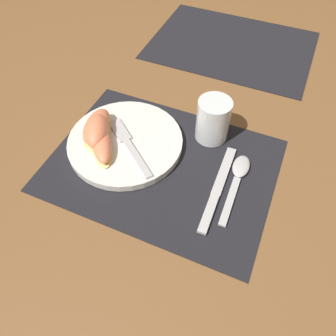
% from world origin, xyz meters
% --- Properties ---
extents(ground_plane, '(3.00, 3.00, 0.00)m').
position_xyz_m(ground_plane, '(0.00, 0.00, 0.00)').
color(ground_plane, brown).
extents(placemat, '(0.45, 0.34, 0.00)m').
position_xyz_m(placemat, '(0.00, 0.00, 0.00)').
color(placemat, black).
rests_on(placemat, ground_plane).
extents(placemat_far, '(0.45, 0.34, 0.00)m').
position_xyz_m(placemat_far, '(0.01, 0.49, 0.00)').
color(placemat_far, black).
rests_on(placemat_far, ground_plane).
extents(plate, '(0.25, 0.25, 0.02)m').
position_xyz_m(plate, '(-0.09, 0.02, 0.01)').
color(plate, white).
rests_on(plate, placemat).
extents(juice_glass, '(0.07, 0.07, 0.10)m').
position_xyz_m(juice_glass, '(0.07, 0.12, 0.05)').
color(juice_glass, silver).
rests_on(juice_glass, placemat).
extents(knife, '(0.02, 0.21, 0.01)m').
position_xyz_m(knife, '(0.13, -0.02, 0.01)').
color(knife, '#BCBCC1').
rests_on(knife, placemat).
extents(spoon, '(0.04, 0.17, 0.01)m').
position_xyz_m(spoon, '(0.15, 0.03, 0.01)').
color(spoon, '#BCBCC1').
rests_on(spoon, placemat).
extents(fork, '(0.15, 0.13, 0.00)m').
position_xyz_m(fork, '(-0.08, 0.01, 0.02)').
color(fork, '#BCBCC1').
rests_on(fork, plate).
extents(citrus_wedge_0, '(0.07, 0.11, 0.04)m').
position_xyz_m(citrus_wedge_0, '(-0.16, 0.01, 0.04)').
color(citrus_wedge_0, '#F4DB84').
rests_on(citrus_wedge_0, plate).
extents(citrus_wedge_1, '(0.09, 0.11, 0.05)m').
position_xyz_m(citrus_wedge_1, '(-0.15, -0.00, 0.04)').
color(citrus_wedge_1, '#F4DB84').
rests_on(citrus_wedge_1, plate).
extents(citrus_wedge_2, '(0.12, 0.13, 0.03)m').
position_xyz_m(citrus_wedge_2, '(-0.13, -0.01, 0.03)').
color(citrus_wedge_2, '#F4DB84').
rests_on(citrus_wedge_2, plate).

